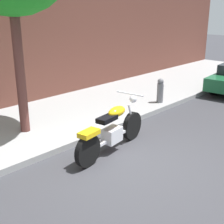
% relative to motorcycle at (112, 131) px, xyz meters
% --- Properties ---
extents(ground_plane, '(60.00, 60.00, 0.00)m').
position_rel_motorcycle_xyz_m(ground_plane, '(-0.17, -0.57, -0.48)').
color(ground_plane, '#38383D').
extents(sidewalk, '(24.63, 3.38, 0.14)m').
position_rel_motorcycle_xyz_m(sidewalk, '(-0.17, 2.44, -0.41)').
color(sidewalk, '#969696').
rests_on(sidewalk, ground).
extents(motorcycle, '(2.31, 0.71, 1.16)m').
position_rel_motorcycle_xyz_m(motorcycle, '(0.00, 0.00, 0.00)').
color(motorcycle, black).
rests_on(motorcycle, ground).
extents(fire_hydrant, '(0.20, 0.20, 0.91)m').
position_rel_motorcycle_xyz_m(fire_hydrant, '(3.38, 1.11, -0.02)').
color(fire_hydrant, slate).
rests_on(fire_hydrant, ground).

